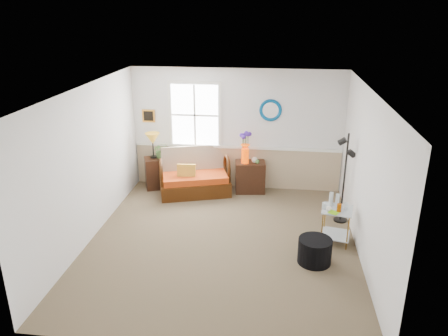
# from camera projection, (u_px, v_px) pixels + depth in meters

# --- Properties ---
(floor) EXTENTS (4.50, 5.00, 0.01)m
(floor) POSITION_uv_depth(u_px,v_px,m) (222.00, 242.00, 7.44)
(floor) COLOR brown
(floor) RESTS_ON ground
(ceiling) EXTENTS (4.50, 5.00, 0.01)m
(ceiling) POSITION_uv_depth(u_px,v_px,m) (221.00, 90.00, 6.53)
(ceiling) COLOR white
(ceiling) RESTS_ON walls
(walls) EXTENTS (4.51, 5.01, 2.60)m
(walls) POSITION_uv_depth(u_px,v_px,m) (222.00, 171.00, 6.99)
(walls) COLOR white
(walls) RESTS_ON floor
(wainscot) EXTENTS (4.46, 0.02, 0.90)m
(wainscot) POSITION_uv_depth(u_px,v_px,m) (236.00, 167.00, 9.59)
(wainscot) COLOR tan
(wainscot) RESTS_ON walls
(chair_rail) EXTENTS (4.46, 0.04, 0.06)m
(chair_rail) POSITION_uv_depth(u_px,v_px,m) (237.00, 147.00, 9.41)
(chair_rail) COLOR white
(chair_rail) RESTS_ON walls
(window) EXTENTS (1.14, 0.06, 1.44)m
(window) POSITION_uv_depth(u_px,v_px,m) (195.00, 115.00, 9.28)
(window) COLOR white
(window) RESTS_ON walls
(picture) EXTENTS (0.28, 0.03, 0.28)m
(picture) POSITION_uv_depth(u_px,v_px,m) (149.00, 116.00, 9.43)
(picture) COLOR orange
(picture) RESTS_ON walls
(mirror) EXTENTS (0.47, 0.07, 0.47)m
(mirror) POSITION_uv_depth(u_px,v_px,m) (271.00, 110.00, 9.05)
(mirror) COLOR #04619F
(mirror) RESTS_ON walls
(loveseat) EXTENTS (1.64, 1.23, 0.95)m
(loveseat) POSITION_uv_depth(u_px,v_px,m) (194.00, 172.00, 9.23)
(loveseat) COLOR #472107
(loveseat) RESTS_ON floor
(throw_pillow) EXTENTS (0.39, 0.12, 0.38)m
(throw_pillow) POSITION_uv_depth(u_px,v_px,m) (186.00, 173.00, 9.11)
(throw_pillow) COLOR #C46920
(throw_pillow) RESTS_ON loveseat
(lamp_stand) EXTENTS (0.51, 0.51, 0.69)m
(lamp_stand) POSITION_uv_depth(u_px,v_px,m) (155.00, 173.00, 9.56)
(lamp_stand) COLOR #351A12
(lamp_stand) RESTS_ON floor
(table_lamp) EXTENTS (0.44, 0.44, 0.56)m
(table_lamp) POSITION_uv_depth(u_px,v_px,m) (153.00, 146.00, 9.35)
(table_lamp) COLOR #B07D1F
(table_lamp) RESTS_ON lamp_stand
(potted_plant) EXTENTS (0.44, 0.45, 0.26)m
(potted_plant) POSITION_uv_depth(u_px,v_px,m) (160.00, 152.00, 9.43)
(potted_plant) COLOR #547F3F
(potted_plant) RESTS_ON lamp_stand
(cabinet) EXTENTS (0.67, 0.48, 0.67)m
(cabinet) POSITION_uv_depth(u_px,v_px,m) (250.00, 177.00, 9.37)
(cabinet) COLOR #351A12
(cabinet) RESTS_ON floor
(flower_vase) EXTENTS (0.22, 0.22, 0.67)m
(flower_vase) POSITION_uv_depth(u_px,v_px,m) (245.00, 148.00, 9.09)
(flower_vase) COLOR #EA3D00
(flower_vase) RESTS_ON cabinet
(side_table) EXTENTS (0.57, 0.57, 0.62)m
(side_table) POSITION_uv_depth(u_px,v_px,m) (336.00, 226.00, 7.35)
(side_table) COLOR #AC7B2B
(side_table) RESTS_ON floor
(tabletop_items) EXTENTS (0.54, 0.54, 0.23)m
(tabletop_items) POSITION_uv_depth(u_px,v_px,m) (335.00, 203.00, 7.21)
(tabletop_items) COLOR silver
(tabletop_items) RESTS_ON side_table
(floor_lamp) EXTENTS (0.30, 0.30, 1.70)m
(floor_lamp) POSITION_uv_depth(u_px,v_px,m) (344.00, 179.00, 7.89)
(floor_lamp) COLOR black
(floor_lamp) RESTS_ON floor
(ottoman) EXTENTS (0.67, 0.67, 0.40)m
(ottoman) POSITION_uv_depth(u_px,v_px,m) (315.00, 251.00, 6.80)
(ottoman) COLOR black
(ottoman) RESTS_ON floor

